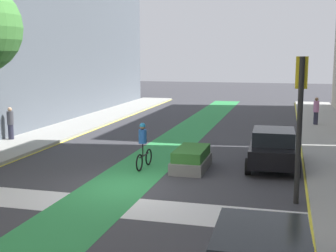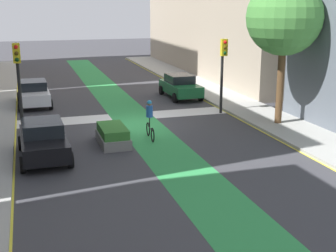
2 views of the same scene
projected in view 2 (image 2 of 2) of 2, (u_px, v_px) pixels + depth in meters
name	position (u px, v px, depth m)	size (l,w,h in m)	color
ground_plane	(133.00, 125.00, 24.62)	(120.00, 120.00, 0.00)	#38383D
bike_lane_paint	(140.00, 125.00, 24.72)	(2.40, 60.00, 0.01)	#2D8C47
crosswalk_band	(125.00, 117.00, 26.46)	(12.00, 1.80, 0.01)	silver
sidewalk_left	(260.00, 114.00, 26.72)	(3.00, 60.00, 0.15)	#9E9E99
curb_stripe_left	(236.00, 117.00, 26.32)	(0.16, 60.00, 0.01)	yellow
curb_stripe_right	(15.00, 134.00, 22.91)	(0.16, 60.00, 0.01)	yellow
traffic_signal_near_right	(18.00, 71.00, 22.42)	(0.35, 0.52, 4.46)	black
traffic_signal_near_left	(223.00, 62.00, 26.50)	(0.35, 0.52, 4.33)	black
car_white_right_near	(34.00, 93.00, 29.16)	(2.10, 4.24, 1.57)	silver
car_green_left_near	(180.00, 86.00, 31.62)	(2.10, 4.24, 1.57)	#196033
car_black_right_far	(43.00, 140.00, 19.23)	(2.11, 4.24, 1.57)	black
cyclist_in_lane	(150.00, 119.00, 22.01)	(0.32, 1.73, 1.86)	black
street_tree_near	(284.00, 18.00, 23.19)	(3.85, 3.85, 7.39)	brown
median_planter	(113.00, 136.00, 21.27)	(1.26, 2.54, 0.85)	slate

